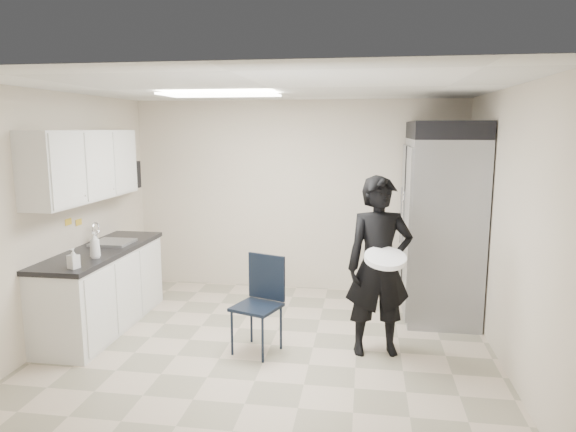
% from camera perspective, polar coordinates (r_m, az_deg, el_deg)
% --- Properties ---
extents(floor, '(4.50, 4.50, 0.00)m').
position_cam_1_polar(floor, '(5.49, -1.91, -14.12)').
color(floor, '#BAA892').
rests_on(floor, ground).
extents(ceiling, '(4.50, 4.50, 0.00)m').
position_cam_1_polar(ceiling, '(5.04, -2.08, 14.04)').
color(ceiling, silver).
rests_on(ceiling, back_wall).
extents(back_wall, '(4.50, 0.00, 4.50)m').
position_cam_1_polar(back_wall, '(7.06, 1.01, 2.22)').
color(back_wall, beige).
rests_on(back_wall, floor).
extents(left_wall, '(0.00, 4.00, 4.00)m').
position_cam_1_polar(left_wall, '(5.95, -23.82, -0.01)').
color(left_wall, beige).
rests_on(left_wall, floor).
extents(right_wall, '(0.00, 4.00, 4.00)m').
position_cam_1_polar(right_wall, '(5.19, 23.21, -1.27)').
color(right_wall, beige).
rests_on(right_wall, floor).
extents(ceiling_panel, '(1.20, 0.60, 0.02)m').
position_cam_1_polar(ceiling_panel, '(5.57, -7.53, 13.24)').
color(ceiling_panel, white).
rests_on(ceiling_panel, ceiling).
extents(lower_counter, '(0.60, 1.90, 0.86)m').
position_cam_1_polar(lower_counter, '(6.16, -19.89, -7.78)').
color(lower_counter, silver).
rests_on(lower_counter, floor).
extents(countertop, '(0.64, 1.95, 0.05)m').
position_cam_1_polar(countertop, '(6.04, -20.13, -3.65)').
color(countertop, black).
rests_on(countertop, lower_counter).
extents(sink, '(0.42, 0.40, 0.14)m').
position_cam_1_polar(sink, '(6.25, -18.87, -3.29)').
color(sink, gray).
rests_on(sink, countertop).
extents(faucet, '(0.02, 0.02, 0.24)m').
position_cam_1_polar(faucet, '(6.31, -20.55, -1.87)').
color(faucet, silver).
rests_on(faucet, countertop).
extents(upper_cabinets, '(0.35, 1.80, 0.75)m').
position_cam_1_polar(upper_cabinets, '(5.97, -21.71, 5.24)').
color(upper_cabinets, silver).
rests_on(upper_cabinets, left_wall).
extents(towel_dispenser, '(0.22, 0.30, 0.35)m').
position_cam_1_polar(towel_dispenser, '(7.03, -17.36, 4.37)').
color(towel_dispenser, black).
rests_on(towel_dispenser, left_wall).
extents(notice_sticker_left, '(0.00, 0.12, 0.07)m').
position_cam_1_polar(notice_sticker_left, '(6.04, -23.22, -0.60)').
color(notice_sticker_left, yellow).
rests_on(notice_sticker_left, left_wall).
extents(notice_sticker_right, '(0.00, 0.12, 0.07)m').
position_cam_1_polar(notice_sticker_right, '(6.21, -22.23, -0.64)').
color(notice_sticker_right, yellow).
rests_on(notice_sticker_right, left_wall).
extents(commercial_fridge, '(0.80, 1.35, 2.10)m').
position_cam_1_polar(commercial_fridge, '(6.39, 16.60, -1.25)').
color(commercial_fridge, gray).
rests_on(commercial_fridge, floor).
extents(fridge_compressor, '(0.80, 1.35, 0.20)m').
position_cam_1_polar(fridge_compressor, '(6.28, 17.11, 9.11)').
color(fridge_compressor, black).
rests_on(fridge_compressor, commercial_fridge).
extents(folding_chair, '(0.53, 0.53, 0.94)m').
position_cam_1_polar(folding_chair, '(5.17, -3.52, -10.08)').
color(folding_chair, black).
rests_on(folding_chair, floor).
extents(man_tuxedo, '(0.72, 0.55, 1.77)m').
position_cam_1_polar(man_tuxedo, '(5.11, 10.07, -5.55)').
color(man_tuxedo, black).
rests_on(man_tuxedo, floor).
extents(bucket_lid, '(0.46, 0.46, 0.05)m').
position_cam_1_polar(bucket_lid, '(4.84, 10.76, -4.63)').
color(bucket_lid, silver).
rests_on(bucket_lid, man_tuxedo).
extents(soap_bottle_a, '(0.11, 0.11, 0.27)m').
position_cam_1_polar(soap_bottle_a, '(5.59, -20.67, -3.03)').
color(soap_bottle_a, white).
rests_on(soap_bottle_a, countertop).
extents(soap_bottle_b, '(0.11, 0.11, 0.20)m').
position_cam_1_polar(soap_bottle_b, '(5.26, -22.74, -4.36)').
color(soap_bottle_b, silver).
rests_on(soap_bottle_b, countertop).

